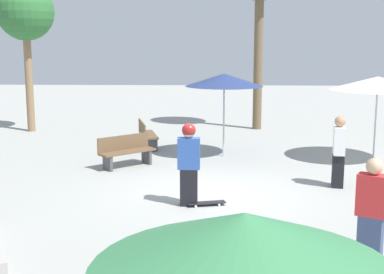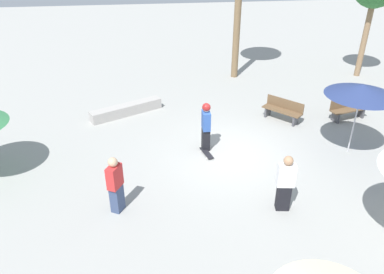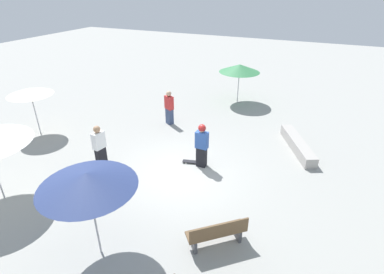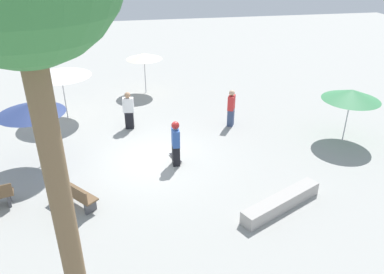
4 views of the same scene
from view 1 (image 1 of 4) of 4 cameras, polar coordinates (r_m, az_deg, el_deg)
ground_plane at (r=11.98m, az=2.25°, el=-6.18°), size 60.00×60.00×0.00m
skater_main at (r=11.01m, az=-0.34°, el=-2.63°), size 0.29×0.46×1.73m
skateboard at (r=11.20m, az=1.56°, el=-7.04°), size 0.39×0.82×0.07m
bench_near at (r=17.16m, az=-4.87°, el=0.25°), size 1.66×0.81×0.85m
bench_far at (r=14.62m, az=-7.02°, el=-1.53°), size 1.39×1.49×0.85m
shade_umbrella_green at (r=3.87m, az=5.59°, el=-11.06°), size 2.26×2.26×2.19m
shade_umbrella_navy at (r=15.61m, az=3.45°, el=6.09°), size 2.28×2.28×2.45m
shade_umbrella_white at (r=15.85m, az=19.21°, el=5.43°), size 2.65×2.65×2.41m
palm_tree_center_right at (r=20.99m, az=-17.34°, el=12.40°), size 2.09×2.09×5.48m
bystander_watching at (r=12.89m, az=15.38°, el=-1.54°), size 0.49×0.32×1.68m
bystander_far at (r=8.59m, az=18.62°, el=-7.59°), size 0.44×0.52×1.67m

